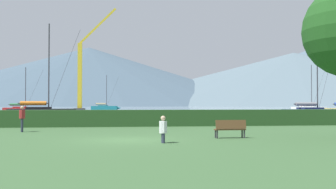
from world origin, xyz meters
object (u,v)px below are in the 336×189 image
at_px(park_bench_near_path, 230,128).
at_px(sailboat_slip_4, 44,113).
at_px(sailboat_slip_3, 23,110).
at_px(person_seated_viewer, 163,128).
at_px(sailboat_slip_0, 105,108).
at_px(person_standing_walker, 22,117).
at_px(dock_crane, 82,79).
at_px(sailboat_slip_2, 314,113).
at_px(sailboat_slip_1, 310,109).

bearing_deg(park_bench_near_path, sailboat_slip_4, 117.52).
xyz_separation_m(sailboat_slip_4, park_bench_near_path, (14.41, -25.50, -0.18)).
xyz_separation_m(sailboat_slip_3, person_seated_viewer, (19.31, -53.23, 0.09)).
height_order(park_bench_near_path, person_seated_viewer, person_seated_viewer).
xyz_separation_m(sailboat_slip_0, sailboat_slip_4, (-4.48, -54.02, 0.09)).
bearing_deg(person_standing_walker, dock_crane, 81.50).
relative_size(sailboat_slip_2, dock_crane, 0.59).
height_order(sailboat_slip_4, park_bench_near_path, sailboat_slip_4).
height_order(sailboat_slip_0, sailboat_slip_3, sailboat_slip_0).
height_order(sailboat_slip_0, person_seated_viewer, sailboat_slip_0).
bearing_deg(park_bench_near_path, sailboat_slip_1, 57.41).
height_order(sailboat_slip_2, person_seated_viewer, sailboat_slip_2).
height_order(sailboat_slip_1, person_standing_walker, sailboat_slip_1).
xyz_separation_m(sailboat_slip_1, person_seated_viewer, (-35.37, -55.38, 0.05)).
relative_size(person_seated_viewer, person_standing_walker, 0.76).
distance_m(sailboat_slip_1, sailboat_slip_4, 53.83).
distance_m(sailboat_slip_0, person_seated_viewer, 81.74).
bearing_deg(sailboat_slip_1, sailboat_slip_0, 147.40).
xyz_separation_m(sailboat_slip_1, sailboat_slip_4, (-46.04, -27.89, 0.08)).
height_order(sailboat_slip_4, dock_crane, dock_crane).
distance_m(sailboat_slip_3, person_standing_walker, 46.89).
relative_size(person_standing_walker, dock_crane, 0.08).
relative_size(sailboat_slip_1, dock_crane, 0.46).
xyz_separation_m(sailboat_slip_3, sailboat_slip_4, (8.64, -25.74, 0.11)).
distance_m(park_bench_near_path, person_standing_walker, 13.19).
relative_size(sailboat_slip_3, person_standing_walker, 4.94).
relative_size(sailboat_slip_0, person_seated_viewer, 7.10).
xyz_separation_m(park_bench_near_path, person_seated_viewer, (-3.74, -1.99, 0.16)).
relative_size(sailboat_slip_0, sailboat_slip_3, 1.09).
height_order(sailboat_slip_0, sailboat_slip_1, sailboat_slip_1).
bearing_deg(person_standing_walker, sailboat_slip_1, 37.47).
xyz_separation_m(sailboat_slip_0, sailboat_slip_1, (41.56, -26.13, 0.01)).
bearing_deg(sailboat_slip_0, dock_crane, -93.10).
relative_size(sailboat_slip_4, dock_crane, 0.53).
relative_size(sailboat_slip_1, person_seated_viewer, 7.55).
height_order(sailboat_slip_0, sailboat_slip_2, sailboat_slip_2).
xyz_separation_m(sailboat_slip_2, sailboat_slip_3, (-39.80, 28.08, -0.09)).
bearing_deg(sailboat_slip_2, dock_crane, 125.13).
relative_size(sailboat_slip_3, park_bench_near_path, 4.98).
bearing_deg(sailboat_slip_0, sailboat_slip_2, -59.50).
bearing_deg(sailboat_slip_2, person_seated_viewer, -136.44).
distance_m(sailboat_slip_2, person_standing_walker, 33.53).
distance_m(park_bench_near_path, dock_crane, 57.95).
bearing_deg(sailboat_slip_0, sailboat_slip_1, -26.98).
bearing_deg(sailboat_slip_3, sailboat_slip_0, 56.97).
bearing_deg(sailboat_slip_0, person_seated_viewer, -80.49).
bearing_deg(park_bench_near_path, dock_crane, 101.43).
height_order(sailboat_slip_4, person_standing_walker, sailboat_slip_4).
height_order(sailboat_slip_2, park_bench_near_path, sailboat_slip_2).
bearing_deg(sailboat_slip_0, park_bench_near_path, -77.71).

